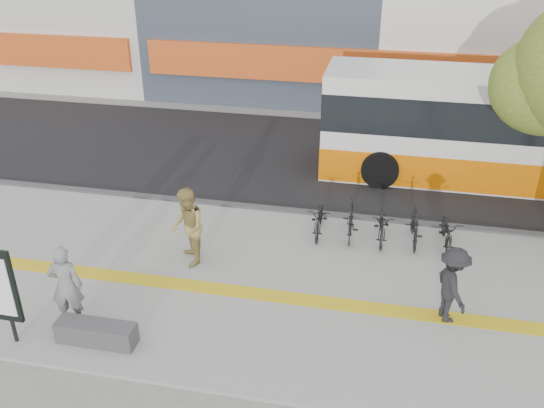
% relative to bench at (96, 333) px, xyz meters
% --- Properties ---
extents(ground, '(120.00, 120.00, 0.00)m').
position_rel_bench_xyz_m(ground, '(2.60, 1.20, -0.30)').
color(ground, slate).
rests_on(ground, ground).
extents(sidewalk, '(40.00, 7.00, 0.08)m').
position_rel_bench_xyz_m(sidewalk, '(2.60, 2.70, -0.27)').
color(sidewalk, gray).
rests_on(sidewalk, ground).
extents(tactile_strip, '(40.00, 0.45, 0.01)m').
position_rel_bench_xyz_m(tactile_strip, '(2.60, 2.20, -0.22)').
color(tactile_strip, gold).
rests_on(tactile_strip, sidewalk).
extents(street, '(40.00, 8.00, 0.06)m').
position_rel_bench_xyz_m(street, '(2.60, 10.20, -0.28)').
color(street, black).
rests_on(street, ground).
extents(curb, '(40.00, 0.25, 0.14)m').
position_rel_bench_xyz_m(curb, '(2.60, 6.20, -0.23)').
color(curb, '#3A3A3D').
rests_on(curb, ground).
extents(bench, '(1.60, 0.45, 0.45)m').
position_rel_bench_xyz_m(bench, '(0.00, 0.00, 0.00)').
color(bench, '#3A3A3D').
rests_on(bench, sidewalk).
extents(signboard, '(0.55, 0.10, 2.20)m').
position_rel_bench_xyz_m(signboard, '(-1.60, -0.31, 1.06)').
color(signboard, black).
rests_on(signboard, sidewalk).
extents(bus, '(12.41, 2.94, 3.31)m').
position_rel_bench_xyz_m(bus, '(9.47, 9.70, 1.31)').
color(bus, silver).
rests_on(bus, street).
extents(bicycle_row, '(3.86, 1.64, 0.94)m').
position_rel_bench_xyz_m(bicycle_row, '(5.34, 5.20, 0.22)').
color(bicycle_row, black).
rests_on(bicycle_row, sidewalk).
extents(seated_woman, '(0.75, 0.59, 1.82)m').
position_rel_bench_xyz_m(seated_woman, '(-0.80, 0.48, 0.69)').
color(seated_woman, black).
rests_on(seated_woman, sidewalk).
extents(pedestrian_tan, '(1.08, 1.18, 1.95)m').
position_rel_bench_xyz_m(pedestrian_tan, '(0.86, 3.13, 0.75)').
color(pedestrian_tan, '#998447').
rests_on(pedestrian_tan, sidewalk).
extents(pedestrian_dark, '(0.97, 1.24, 1.70)m').
position_rel_bench_xyz_m(pedestrian_dark, '(6.83, 2.18, 0.62)').
color(pedestrian_dark, black).
rests_on(pedestrian_dark, sidewalk).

